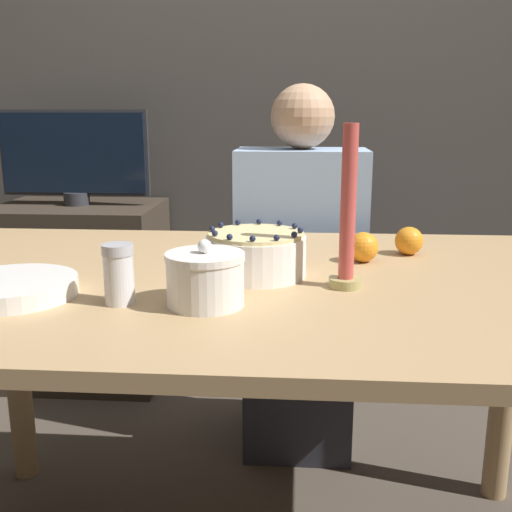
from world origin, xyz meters
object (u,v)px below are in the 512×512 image
at_px(cake, 256,254).
at_px(tv_monitor, 74,156).
at_px(sugar_bowl, 205,279).
at_px(candle, 348,222).
at_px(person_man_blue_shirt, 299,297).
at_px(sugar_shaker, 119,274).

bearing_deg(cake, tv_monitor, 125.48).
bearing_deg(tv_monitor, cake, -54.52).
bearing_deg(sugar_bowl, tv_monitor, 118.76).
distance_m(sugar_bowl, candle, 0.29).
height_order(sugar_bowl, tv_monitor, tv_monitor).
bearing_deg(cake, person_man_blue_shirt, 82.03).
height_order(sugar_shaker, candle, candle).
relative_size(sugar_shaker, tv_monitor, 0.18).
relative_size(person_man_blue_shirt, tv_monitor, 1.98).
relative_size(candle, person_man_blue_shirt, 0.26).
relative_size(sugar_bowl, tv_monitor, 0.24).
xyz_separation_m(sugar_bowl, person_man_blue_shirt, (0.17, 0.86, -0.30)).
bearing_deg(sugar_bowl, sugar_shaker, -178.80).
bearing_deg(person_man_blue_shirt, cake, 82.03).
xyz_separation_m(cake, sugar_bowl, (-0.07, -0.20, 0.00)).
bearing_deg(candle, tv_monitor, 129.39).
bearing_deg(person_man_blue_shirt, sugar_bowl, 79.05).
height_order(cake, candle, candle).
relative_size(cake, tv_monitor, 0.35).
bearing_deg(sugar_bowl, person_man_blue_shirt, 79.05).
distance_m(sugar_bowl, tv_monitor, 1.50).
xyz_separation_m(person_man_blue_shirt, tv_monitor, (-0.89, 0.46, 0.42)).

